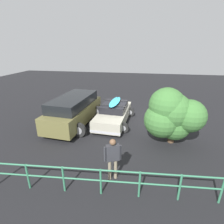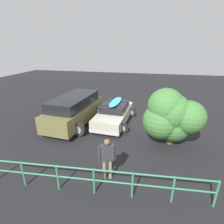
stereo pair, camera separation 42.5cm
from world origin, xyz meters
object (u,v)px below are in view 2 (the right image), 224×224
(bush_near_left, at_px, (171,117))
(sedan_car, at_px, (114,113))
(person_bystander, at_px, (107,156))
(suv_car, at_px, (75,109))

(bush_near_left, bearing_deg, sedan_car, -31.89)
(sedan_car, bearing_deg, person_bystander, 99.06)
(suv_car, height_order, person_bystander, suv_car)
(sedan_car, height_order, bush_near_left, bush_near_left)
(sedan_car, xyz_separation_m, bush_near_left, (-3.28, 2.04, 0.87))
(sedan_car, xyz_separation_m, suv_car, (2.40, 0.72, 0.34))
(suv_car, relative_size, person_bystander, 3.05)
(suv_car, bearing_deg, bush_near_left, 166.93)
(sedan_car, distance_m, bush_near_left, 3.96)
(sedan_car, relative_size, suv_car, 0.84)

